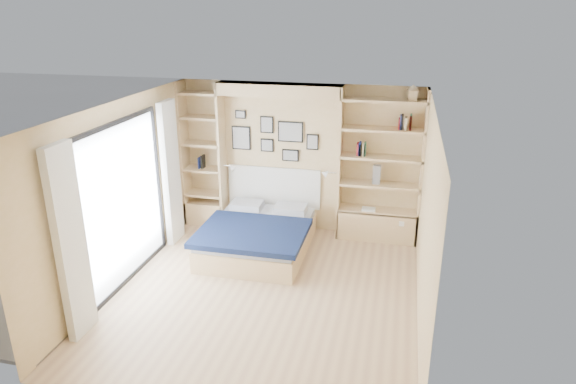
# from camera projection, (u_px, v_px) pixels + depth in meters

# --- Properties ---
(ground) EXTENTS (4.50, 4.50, 0.00)m
(ground) POSITION_uv_depth(u_px,v_px,m) (265.00, 293.00, 6.92)
(ground) COLOR tan
(ground) RESTS_ON ground
(room_shell) EXTENTS (4.50, 4.50, 4.50)m
(room_shell) POSITION_uv_depth(u_px,v_px,m) (266.00, 180.00, 8.02)
(room_shell) COLOR #D9B789
(room_shell) RESTS_ON ground
(bed) EXTENTS (1.61, 2.01, 1.07)m
(bed) POSITION_uv_depth(u_px,v_px,m) (258.00, 235.00, 8.04)
(bed) COLOR tan
(bed) RESTS_ON ground
(photo_gallery) EXTENTS (1.48, 0.02, 0.82)m
(photo_gallery) POSITION_uv_depth(u_px,v_px,m) (273.00, 137.00, 8.49)
(photo_gallery) COLOR black
(photo_gallery) RESTS_ON ground
(reading_lamps) EXTENTS (1.92, 0.12, 0.15)m
(reading_lamps) POSITION_uv_depth(u_px,v_px,m) (279.00, 170.00, 8.43)
(reading_lamps) COLOR silver
(reading_lamps) RESTS_ON ground
(shelf_decor) EXTENTS (3.56, 0.23, 2.03)m
(shelf_decor) POSITION_uv_depth(u_px,v_px,m) (375.00, 138.00, 7.96)
(shelf_decor) COLOR #B4272B
(shelf_decor) RESTS_ON ground
(deck) EXTENTS (3.20, 4.00, 0.05)m
(deck) POSITION_uv_depth(u_px,v_px,m) (33.00, 265.00, 7.67)
(deck) COLOR #6E6251
(deck) RESTS_ON ground
(deck_chair) EXTENTS (0.61, 0.87, 0.80)m
(deck_chair) POSITION_uv_depth(u_px,v_px,m) (95.00, 221.00, 8.27)
(deck_chair) COLOR tan
(deck_chair) RESTS_ON ground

